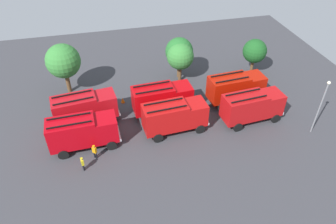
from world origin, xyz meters
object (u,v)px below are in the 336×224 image
at_px(tree_0, 63,61).
at_px(tree_2, 179,52).
at_px(fire_truck_3, 85,108).
at_px(tree_1, 180,56).
at_px(firefighter_1, 227,106).
at_px(tree_3, 255,51).
at_px(fire_truck_0, 83,131).
at_px(firefighter_2, 83,163).
at_px(lamppost, 321,104).
at_px(fire_truck_4, 162,98).
at_px(fire_truck_5, 236,87).
at_px(firefighter_0, 86,98).
at_px(traffic_cone_0, 123,100).
at_px(fire_truck_2, 252,106).
at_px(fire_truck_1, 174,116).
at_px(firefighter_3, 95,151).

xyz_separation_m(tree_0, tree_2, (15.07, 0.19, -0.58)).
distance_m(fire_truck_3, tree_1, 14.43).
height_order(firefighter_1, tree_3, tree_3).
xyz_separation_m(fire_truck_0, tree_0, (-1.71, 11.16, 2.36)).
bearing_deg(firefighter_2, lamppost, -12.42).
height_order(fire_truck_4, fire_truck_5, same).
bearing_deg(tree_1, fire_truck_3, -154.11).
xyz_separation_m(firefighter_0, traffic_cone_0, (4.44, -0.54, -0.68)).
relative_size(tree_2, traffic_cone_0, 8.23).
relative_size(fire_truck_0, traffic_cone_0, 10.26).
distance_m(fire_truck_2, lamppost, 7.10).
distance_m(fire_truck_1, fire_truck_5, 9.57).
relative_size(fire_truck_1, traffic_cone_0, 10.34).
bearing_deg(lamppost, fire_truck_3, 162.82).
height_order(fire_truck_4, firefighter_3, fire_truck_4).
bearing_deg(tree_1, fire_truck_0, -142.08).
bearing_deg(fire_truck_2, tree_1, 113.71).
xyz_separation_m(firefighter_3, traffic_cone_0, (3.91, 8.94, -0.59)).
distance_m(fire_truck_1, tree_0, 16.08).
height_order(fire_truck_5, firefighter_0, fire_truck_5).
bearing_deg(fire_truck_5, tree_0, 156.30).
xyz_separation_m(fire_truck_3, fire_truck_5, (18.32, -0.10, 0.00)).
relative_size(firefighter_0, firefighter_1, 1.05).
bearing_deg(traffic_cone_0, tree_1, 21.73).
bearing_deg(firefighter_1, lamppost, -62.11).
bearing_deg(tree_1, lamppost, -49.97).
relative_size(fire_truck_1, lamppost, 1.09).
height_order(fire_truck_1, fire_truck_5, same).
height_order(firefighter_0, lamppost, lamppost).
distance_m(fire_truck_3, tree_3, 24.25).
distance_m(firefighter_0, tree_0, 5.47).
height_order(firefighter_3, tree_2, tree_2).
distance_m(fire_truck_3, fire_truck_5, 18.32).
bearing_deg(fire_truck_1, lamppost, -17.94).
height_order(fire_truck_4, firefighter_0, fire_truck_4).
height_order(fire_truck_1, firefighter_2, fire_truck_1).
relative_size(fire_truck_0, tree_2, 1.25).
distance_m(firefighter_1, lamppost, 10.15).
bearing_deg(fire_truck_3, firefighter_2, -101.85).
xyz_separation_m(firefighter_0, tree_2, (12.94, 3.84, 2.90)).
distance_m(firefighter_1, firefighter_2, 17.94).
distance_m(fire_truck_2, tree_3, 11.22).
height_order(fire_truck_0, traffic_cone_0, fire_truck_0).
bearing_deg(fire_truck_4, fire_truck_0, -160.59).
relative_size(fire_truck_4, tree_2, 1.25).
height_order(fire_truck_0, tree_2, tree_2).
xyz_separation_m(fire_truck_3, tree_2, (13.02, 7.30, 1.78)).
bearing_deg(tree_2, fire_truck_0, -139.65).
bearing_deg(fire_truck_5, fire_truck_2, -90.55).
bearing_deg(tree_3, firefighter_3, -152.57).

